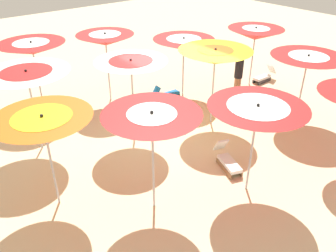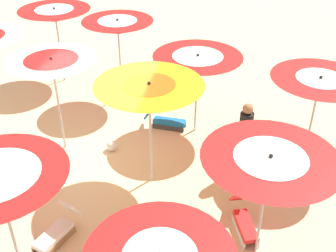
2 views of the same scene
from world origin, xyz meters
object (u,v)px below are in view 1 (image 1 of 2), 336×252
Objects in this scene: beach_umbrella_9 at (257,113)px; beach_umbrella_11 at (44,126)px; beach_umbrella_1 at (184,44)px; lounger_0 at (166,95)px; beach_umbrella_5 at (215,57)px; beach_umbrella_7 at (27,77)px; beach_umbrella_2 at (105,40)px; beach_umbrella_10 at (152,123)px; beach_umbrella_0 at (255,34)px; lounger_1 at (264,76)px; lounger_3 at (279,110)px; beach_umbrella_4 at (308,61)px; beach_umbrella_6 at (131,66)px; beach_umbrella_3 at (32,48)px; lounger_2 at (228,161)px; beachgoer_0 at (238,75)px; beach_ball at (164,119)px.

beach_umbrella_9 is 4.52m from beach_umbrella_11.
beach_umbrella_1 reaches higher than lounger_0.
beach_umbrella_7 is at bearing -22.20° from beach_umbrella_5.
lounger_0 is at bearing -177.22° from beach_umbrella_7.
beach_umbrella_2 reaches higher than beach_umbrella_10.
beach_umbrella_0 is 2.06× the size of lounger_1.
beach_umbrella_7 is 2.58m from beach_umbrella_11.
lounger_1 is 0.97× the size of lounger_3.
beach_umbrella_9 reaches higher than beach_umbrella_4.
beach_umbrella_6 is 1.02× the size of beach_umbrella_7.
beach_umbrella_7 is 4.14m from beach_umbrella_10.
lounger_0 is (-4.86, -0.24, -2.02)m from beach_umbrella_7.
beach_umbrella_11 is 2.00× the size of lounger_3.
beach_umbrella_10 reaches higher than beach_umbrella_3.
beach_umbrella_7 is at bearing 67.27° from beach_umbrella_3.
beach_umbrella_4 is 8.16m from beach_umbrella_7.
beach_umbrella_3 reaches higher than beach_umbrella_4.
beach_umbrella_6 is at bearing 74.38° from beach_umbrella_2.
beach_umbrella_4 is 2.01× the size of lounger_1.
beach_umbrella_5 is at bearing 131.14° from beach_umbrella_3.
beach_umbrella_0 is 1.02× the size of beach_umbrella_4.
beach_umbrella_1 is 1.92× the size of lounger_2.
beach_umbrella_7 is at bearing -5.47° from lounger_1.
beach_umbrella_5 is at bearing -83.87° from lounger_0.
lounger_0 is (2.43, -3.91, -1.83)m from beach_umbrella_4.
lounger_1 is (-4.24, 1.17, 0.01)m from lounger_0.
lounger_3 is at bearing 60.76° from beach_umbrella_0.
beach_umbrella_7 reaches higher than beach_umbrella_1.
beachgoer_0 is at bearing -81.09° from beach_umbrella_4.
beach_umbrella_6 is at bearing -141.09° from lounger_2.
beach_umbrella_2 is at bearing -22.78° from lounger_1.
beach_umbrella_10 reaches higher than beach_ball.
beach_ball is (4.68, 0.29, -1.93)m from beach_umbrella_0.
beach_umbrella_2 is at bearing -64.94° from beach_umbrella_5.
beach_umbrella_5 is (3.46, 1.23, 0.17)m from beach_umbrella_0.
lounger_0 is at bearing -165.97° from lounger_3.
beach_umbrella_10 is (1.40, 2.85, -0.05)m from beach_umbrella_6.
lounger_2 is (4.88, 3.28, -1.86)m from beach_umbrella_0.
beach_umbrella_7 is at bearing 25.72° from beach_umbrella_2.
beach_umbrella_10 is 6.52m from beachgoer_0.
beach_umbrella_0 is at bearing 174.71° from beach_umbrella_7.
lounger_2 is at bearing 110.86° from beach_umbrella_3.
beach_umbrella_10 is 2.24m from beach_umbrella_11.
beach_umbrella_4 is at bearing -177.01° from beach_umbrella_10.
beach_umbrella_11 is (6.22, 2.73, 0.12)m from beach_umbrella_1.
beach_umbrella_0 reaches higher than beachgoer_0.
beach_umbrella_7 is at bearing -119.46° from lounger_2.
beach_umbrella_0 is at bearing -160.35° from beach_umbrella_5.
beach_umbrella_3 is 3.89m from beach_umbrella_6.
beach_umbrella_1 reaches higher than lounger_3.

